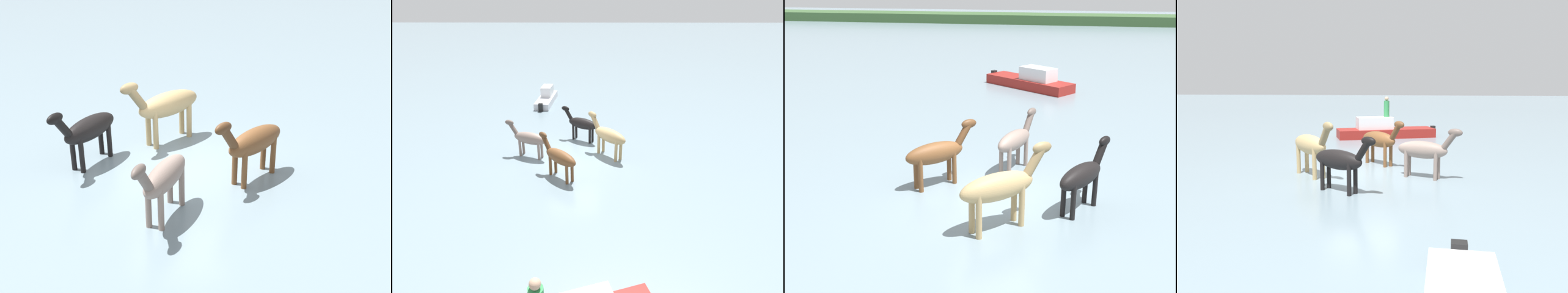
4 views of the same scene
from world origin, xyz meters
The scene contains 7 objects.
ground_plane centered at (0.00, 0.00, 0.00)m, with size 166.12×166.12×0.00m, color gray.
horse_pinto_flank centered at (-1.84, 0.50, 1.01)m, with size 1.93×1.94×1.84m.
horse_rear_stallion centered at (0.22, 2.18, 0.98)m, with size 1.21×2.24×1.77m.
horse_dun_straggler centered at (2.25, -0.35, 0.98)m, with size 1.49×2.13×1.78m.
horse_dark_mare centered at (0.33, -1.72, 1.11)m, with size 2.20×2.02×2.01m.
boat_motor_center centered at (-9.78, 0.06, 0.33)m, with size 3.29×5.94×1.37m.
person_boatman_standing centered at (-9.84, 0.22, 1.77)m, with size 0.32×0.32×1.19m.
Camera 4 is at (13.71, 1.78, 3.29)m, focal length 36.68 mm.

